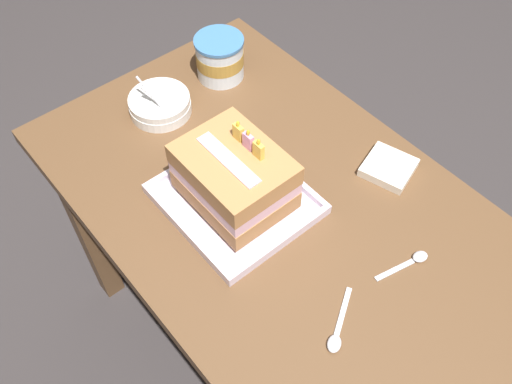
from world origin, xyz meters
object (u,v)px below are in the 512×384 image
(birthday_cake, at_px, (234,177))
(serving_spoon_near_tray, at_px, (414,260))
(napkin_pile, at_px, (389,168))
(ice_cream_tub, at_px, (220,58))
(bowl_stack, at_px, (160,105))
(foil_tray, at_px, (235,200))
(serving_spoon_by_bowls, at_px, (336,336))

(birthday_cake, xyz_separation_m, serving_spoon_near_tray, (0.33, 0.17, -0.08))
(serving_spoon_near_tray, relative_size, napkin_pile, 0.95)
(birthday_cake, relative_size, napkin_pile, 1.71)
(birthday_cake, relative_size, ice_cream_tub, 1.77)
(ice_cream_tub, bearing_deg, birthday_cake, -33.47)
(birthday_cake, relative_size, bowl_stack, 1.47)
(foil_tray, height_order, serving_spoon_near_tray, foil_tray)
(serving_spoon_near_tray, distance_m, napkin_pile, 0.23)
(foil_tray, height_order, ice_cream_tub, ice_cream_tub)
(napkin_pile, bearing_deg, ice_cream_tub, -170.03)
(serving_spoon_by_bowls, relative_size, napkin_pile, 0.98)
(foil_tray, xyz_separation_m, serving_spoon_near_tray, (0.33, 0.18, -0.00))
(bowl_stack, distance_m, napkin_pile, 0.55)
(bowl_stack, distance_m, serving_spoon_near_tray, 0.67)
(foil_tray, bearing_deg, serving_spoon_by_bowls, -8.31)
(serving_spoon_near_tray, bearing_deg, napkin_pile, 144.34)
(ice_cream_tub, height_order, serving_spoon_near_tray, ice_cream_tub)
(ice_cream_tub, height_order, serving_spoon_by_bowls, ice_cream_tub)
(birthday_cake, distance_m, ice_cream_tub, 0.41)
(serving_spoon_near_tray, bearing_deg, birthday_cake, -152.24)
(ice_cream_tub, distance_m, serving_spoon_near_tray, 0.67)
(serving_spoon_near_tray, bearing_deg, bowl_stack, -167.85)
(foil_tray, height_order, napkin_pile, foil_tray)
(bowl_stack, relative_size, serving_spoon_by_bowls, 1.18)
(ice_cream_tub, bearing_deg, napkin_pile, 9.97)
(bowl_stack, bearing_deg, birthday_cake, -5.84)
(serving_spoon_by_bowls, bearing_deg, foil_tray, 171.69)
(ice_cream_tub, relative_size, serving_spoon_by_bowls, 0.98)
(serving_spoon_near_tray, height_order, serving_spoon_by_bowls, same)
(serving_spoon_near_tray, xyz_separation_m, napkin_pile, (-0.19, 0.13, 0.01))
(serving_spoon_near_tray, xyz_separation_m, serving_spoon_by_bowls, (0.01, -0.23, 0.00))
(bowl_stack, bearing_deg, napkin_pile, 30.20)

